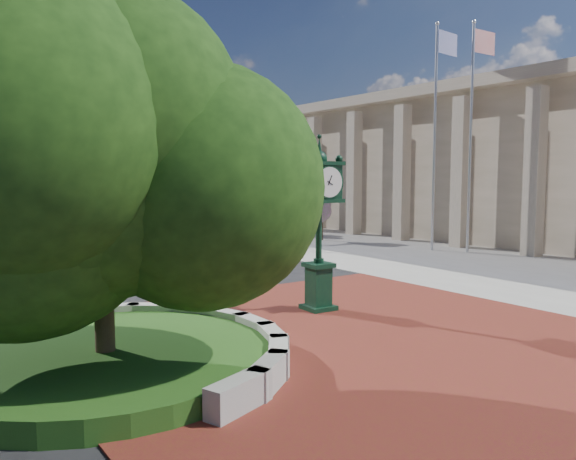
% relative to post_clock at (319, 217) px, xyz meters
% --- Properties ---
extents(ground, '(200.00, 200.00, 0.00)m').
position_rel_post_clock_xyz_m(ground, '(-1.17, -1.45, -2.55)').
color(ground, black).
rests_on(ground, ground).
extents(plaza, '(12.00, 12.00, 0.04)m').
position_rel_post_clock_xyz_m(plaza, '(-1.17, -2.45, -2.53)').
color(plaza, maroon).
rests_on(plaza, ground).
extents(sidewalk, '(20.00, 50.00, 0.04)m').
position_rel_post_clock_xyz_m(sidewalk, '(14.83, 8.55, -2.53)').
color(sidewalk, '#9E9B93').
rests_on(sidewalk, ground).
extents(planter_wall, '(2.96, 6.77, 0.54)m').
position_rel_post_clock_xyz_m(planter_wall, '(-3.88, -1.45, -2.28)').
color(planter_wall, '#9E9B93').
rests_on(planter_wall, ground).
extents(grass_bed, '(6.10, 6.10, 0.40)m').
position_rel_post_clock_xyz_m(grass_bed, '(-6.17, -1.45, -2.35)').
color(grass_bed, '#204714').
rests_on(grass_bed, ground).
extents(civic_building, '(17.35, 44.00, 8.60)m').
position_rel_post_clock_xyz_m(civic_building, '(22.43, 10.55, 1.78)').
color(civic_building, tan).
rests_on(civic_building, ground).
extents(tree_planter, '(5.20, 5.20, 6.33)m').
position_rel_post_clock_xyz_m(tree_planter, '(-6.17, -1.45, 1.18)').
color(tree_planter, '#38281C').
rests_on(tree_planter, ground).
extents(tree_street, '(4.40, 4.40, 5.45)m').
position_rel_post_clock_xyz_m(tree_street, '(-5.17, 16.55, 0.69)').
color(tree_street, '#38281C').
rests_on(tree_street, ground).
extents(post_clock, '(1.02, 1.02, 4.63)m').
position_rel_post_clock_xyz_m(post_clock, '(0.00, 0.00, 0.00)').
color(post_clock, black).
rests_on(post_clock, ground).
extents(parked_car, '(3.13, 4.84, 1.53)m').
position_rel_post_clock_xyz_m(parked_car, '(-0.58, 34.95, -1.78)').
color(parked_car, '#560C1B').
rests_on(parked_car, ground).
extents(flagpole_a, '(1.69, 0.19, 10.78)m').
position_rel_post_clock_xyz_m(flagpole_a, '(13.02, 5.03, 2.98)').
color(flagpole_a, silver).
rests_on(flagpole_a, ground).
extents(flagpole_b, '(1.70, 0.20, 10.91)m').
position_rel_post_clock_xyz_m(flagpole_b, '(12.22, 6.48, 3.04)').
color(flagpole_b, silver).
rests_on(flagpole_b, ground).
extents(street_lamp_near, '(1.96, 0.49, 8.75)m').
position_rel_post_clock_xyz_m(street_lamp_near, '(3.27, 27.30, 2.58)').
color(street_lamp_near, slate).
rests_on(street_lamp_near, ground).
extents(shrub_near, '(1.20, 1.20, 2.20)m').
position_rel_post_clock_xyz_m(shrub_near, '(10.59, 13.02, -0.95)').
color(shrub_near, '#38281C').
rests_on(shrub_near, ground).
extents(shrub_mid, '(1.20, 1.20, 2.20)m').
position_rel_post_clock_xyz_m(shrub_mid, '(10.45, 18.29, -0.95)').
color(shrub_mid, '#38281C').
rests_on(shrub_mid, ground).
extents(shrub_far, '(1.20, 1.20, 2.20)m').
position_rel_post_clock_xyz_m(shrub_far, '(12.79, 19.83, -0.95)').
color(shrub_far, '#38281C').
rests_on(shrub_far, ground).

